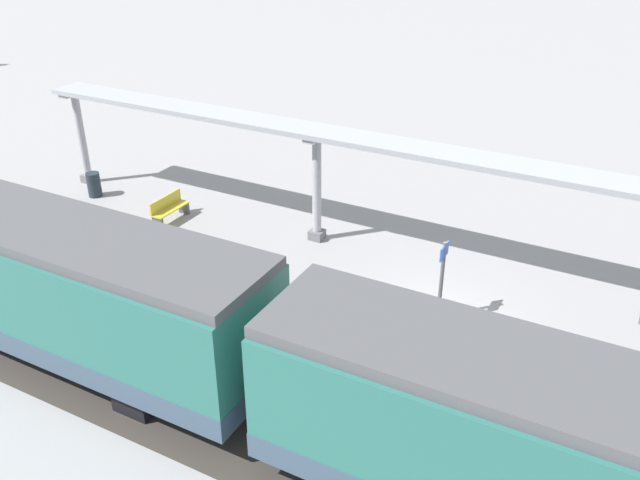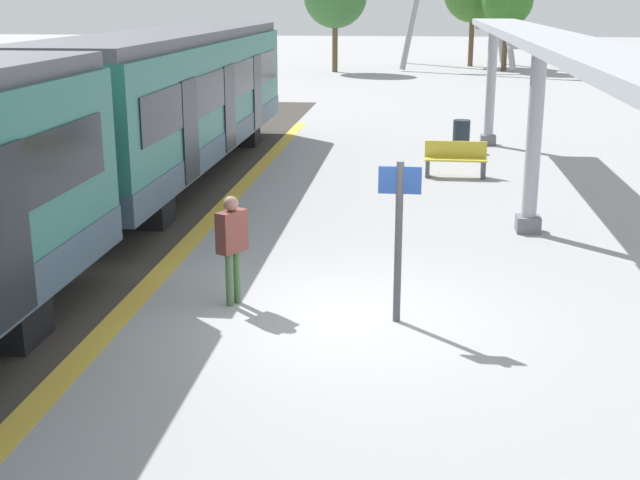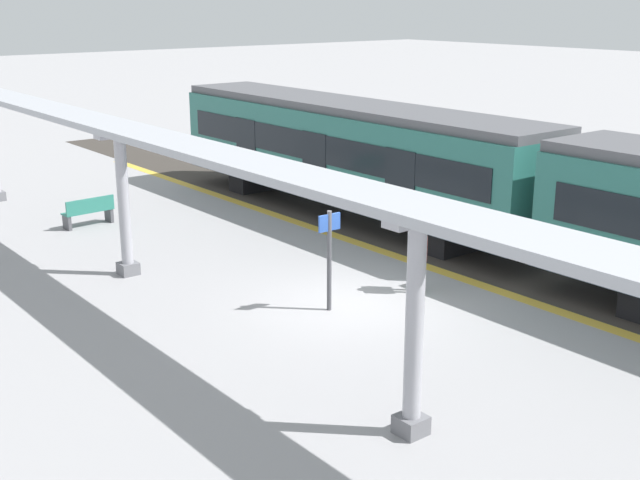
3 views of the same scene
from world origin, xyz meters
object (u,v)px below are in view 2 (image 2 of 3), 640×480
at_px(train_far_carriage, 176,101).
at_px(canopy_pillar_fourth, 491,85).
at_px(trash_bin, 461,136).
at_px(bench_near_end, 455,159).
at_px(platform_info_sign, 399,226).
at_px(canopy_pillar_third, 534,138).
at_px(passenger_waiting_near_edge, 232,237).

height_order(train_far_carriage, canopy_pillar_fourth, train_far_carriage).
height_order(canopy_pillar_fourth, trash_bin, canopy_pillar_fourth).
xyz_separation_m(bench_near_end, platform_info_sign, (-1.17, -9.83, 0.89)).
bearing_deg(trash_bin, train_far_carriage, -148.42).
distance_m(canopy_pillar_third, trash_bin, 8.79).
bearing_deg(trash_bin, canopy_pillar_third, -84.38).
distance_m(bench_near_end, passenger_waiting_near_edge, 10.08).
bearing_deg(platform_info_sign, bench_near_end, 83.24).
distance_m(canopy_pillar_fourth, bench_near_end, 5.15).
distance_m(train_far_carriage, platform_info_sign, 10.74).
height_order(canopy_pillar_third, canopy_pillar_fourth, same).
xyz_separation_m(train_far_carriage, canopy_pillar_third, (7.89, -4.32, -0.07)).
distance_m(train_far_carriage, passenger_waiting_near_edge, 9.39).
xyz_separation_m(canopy_pillar_fourth, passenger_waiting_near_edge, (-4.66, -14.28, -0.77)).
relative_size(canopy_pillar_third, platform_info_sign, 1.58).
bearing_deg(bench_near_end, canopy_pillar_third, -76.91).
distance_m(canopy_pillar_third, platform_info_sign, 5.39).
xyz_separation_m(canopy_pillar_third, passenger_waiting_near_edge, (-4.66, -4.46, -0.77)).
bearing_deg(canopy_pillar_third, passenger_waiting_near_edge, -136.25).
relative_size(bench_near_end, platform_info_sign, 0.68).
height_order(canopy_pillar_third, bench_near_end, canopy_pillar_third).
distance_m(bench_near_end, platform_info_sign, 9.94).
bearing_deg(trash_bin, bench_near_end, -94.77).
distance_m(train_far_carriage, canopy_pillar_third, 9.00).
xyz_separation_m(canopy_pillar_fourth, bench_near_end, (-1.16, -4.84, -1.32)).
distance_m(train_far_carriage, bench_near_end, 6.91).
bearing_deg(canopy_pillar_fourth, platform_info_sign, -99.00).
relative_size(train_far_carriage, bench_near_end, 9.66).
distance_m(trash_bin, passenger_waiting_near_edge, 13.66).
distance_m(canopy_pillar_fourth, trash_bin, 1.96).
relative_size(canopy_pillar_third, passenger_waiting_near_edge, 2.19).
height_order(trash_bin, passenger_waiting_near_edge, passenger_waiting_near_edge).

